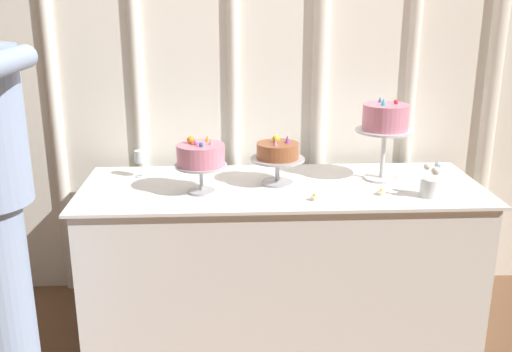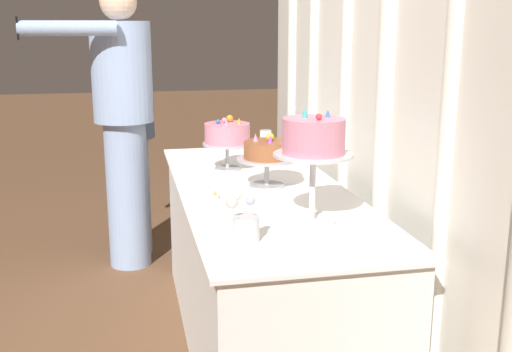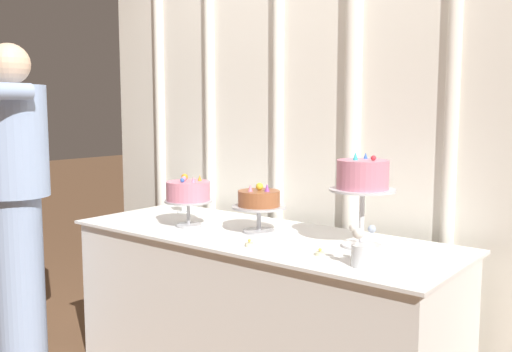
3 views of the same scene
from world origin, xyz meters
name	(u,v)px [view 1 (image 1 of 3)]	position (x,y,z in m)	size (l,w,h in m)	color
ground_plane	(282,332)	(0.00, 0.00, 0.00)	(24.00, 24.00, 0.00)	brown
draped_curtain	(280,54)	(0.03, 0.59, 1.38)	(3.28, 0.16, 2.61)	white
cake_table	(281,256)	(0.00, 0.10, 0.39)	(2.00, 0.74, 0.78)	white
cake_display_leftmost	(201,157)	(-0.40, 0.01, 0.96)	(0.25, 0.25, 0.27)	#B2B2B7
cake_display_center	(278,154)	(-0.02, 0.13, 0.93)	(0.27, 0.27, 0.25)	#B2B2B7
cake_display_rightmost	(385,122)	(0.52, 0.18, 1.08)	(0.29, 0.29, 0.43)	silver
wine_glass	(141,158)	(-0.72, 0.28, 0.88)	(0.07, 0.07, 0.14)	silver
flower_vase	(430,185)	(0.68, -0.11, 0.84)	(0.10, 0.11, 0.17)	silver
tealight_far_left	(314,198)	(0.13, -0.13, 0.79)	(0.04, 0.04, 0.03)	beige
tealight_near_left	(381,193)	(0.46, -0.06, 0.79)	(0.04, 0.04, 0.03)	beige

